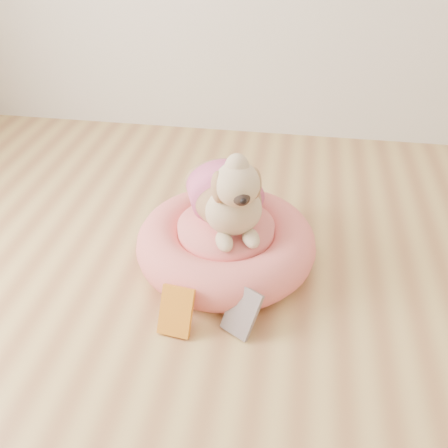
# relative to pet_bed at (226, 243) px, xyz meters

# --- Properties ---
(pet_bed) EXTENTS (0.73, 0.73, 0.19)m
(pet_bed) POSITION_rel_pet_bed_xyz_m (0.00, 0.00, 0.00)
(pet_bed) COLOR #EB6F5C
(pet_bed) RESTS_ON floor
(dog) EXTENTS (0.51, 0.60, 0.37)m
(dog) POSITION_rel_pet_bed_xyz_m (0.00, 0.02, 0.29)
(dog) COLOR brown
(dog) RESTS_ON pet_bed
(book_yellow) EXTENTS (0.13, 0.12, 0.16)m
(book_yellow) POSITION_rel_pet_bed_xyz_m (-0.11, -0.40, -0.01)
(book_yellow) COLOR yellow
(book_yellow) RESTS_ON floor
(book_white) EXTENTS (0.15, 0.15, 0.16)m
(book_white) POSITION_rel_pet_bed_xyz_m (0.11, -0.37, -0.01)
(book_white) COLOR silver
(book_white) RESTS_ON floor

